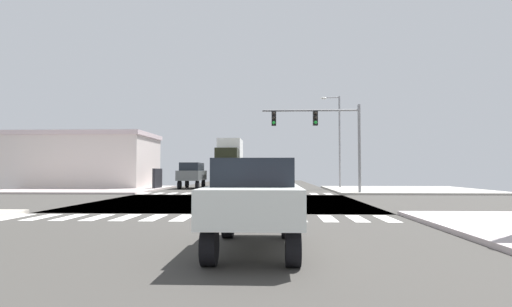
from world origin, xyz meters
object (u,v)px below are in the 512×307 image
at_px(traffic_signal_mast, 320,128).
at_px(bank_building, 72,161).
at_px(street_lamp, 337,134).
at_px(suv_queued_2, 192,173).
at_px(suv_middle_4, 223,172).
at_px(sedan_farside_1, 238,174).
at_px(sedan_trailing_2, 255,196).
at_px(box_truck_crossing_1, 229,161).

distance_m(traffic_signal_mast, bank_building, 23.88).
xyz_separation_m(street_lamp, suv_queued_2, (-13.13, 0.41, -3.54)).
height_order(bank_building, suv_queued_2, bank_building).
relative_size(traffic_signal_mast, bank_building, 0.41).
bearing_deg(bank_building, suv_queued_2, -1.34).
distance_m(street_lamp, suv_middle_4, 27.77).
distance_m(suv_queued_2, suv_middle_4, 23.81).
xyz_separation_m(sedan_farside_1, sedan_trailing_2, (4.00, -43.29, 0.00)).
xyz_separation_m(traffic_signal_mast, sedan_farside_1, (-7.70, 23.58, -3.48)).
bearing_deg(street_lamp, sedan_trailing_2, -102.36).
xyz_separation_m(bank_building, suv_middle_4, (11.34, 23.54, -1.16)).
relative_size(traffic_signal_mast, box_truck_crossing_1, 0.94).
relative_size(box_truck_crossing_1, suv_middle_4, 1.57).
distance_m(sedan_farside_1, suv_queued_2, 15.19).
bearing_deg(box_truck_crossing_1, bank_building, 15.14).
bearing_deg(bank_building, sedan_farside_1, 45.56).
xyz_separation_m(traffic_signal_mast, street_lamp, (2.43, 8.28, 0.33)).
relative_size(bank_building, suv_queued_2, 3.57).
distance_m(bank_building, sedan_farside_1, 20.53).
height_order(traffic_signal_mast, street_lamp, street_lamp).
relative_size(bank_building, box_truck_crossing_1, 2.28).
height_order(sedan_farside_1, suv_middle_4, suv_middle_4).
height_order(bank_building, sedan_trailing_2, bank_building).
height_order(suv_queued_2, suv_middle_4, same).
bearing_deg(suv_middle_4, suv_queued_2, 90.00).
distance_m(bank_building, suv_queued_2, 11.40).
bearing_deg(box_truck_crossing_1, traffic_signal_mast, 120.96).
relative_size(traffic_signal_mast, suv_queued_2, 1.48).
bearing_deg(suv_middle_4, street_lamp, 118.47).
xyz_separation_m(traffic_signal_mast, box_truck_crossing_1, (-7.70, 12.84, -2.04)).
xyz_separation_m(sedan_farside_1, box_truck_crossing_1, (-0.00, -10.74, 1.45)).
distance_m(sedan_farside_1, sedan_trailing_2, 43.48).
distance_m(traffic_signal_mast, suv_queued_2, 14.15).
relative_size(box_truck_crossing_1, suv_queued_2, 1.57).
height_order(street_lamp, bank_building, street_lamp).
relative_size(street_lamp, bank_building, 0.50).
bearing_deg(suv_queued_2, suv_middle_4, -90.00).
relative_size(sedan_farside_1, suv_middle_4, 0.93).
bearing_deg(sedan_trailing_2, box_truck_crossing_1, 97.01).
bearing_deg(sedan_trailing_2, street_lamp, 77.64).
xyz_separation_m(street_lamp, sedan_trailing_2, (-6.13, -28.00, -3.82)).
xyz_separation_m(sedan_farside_1, suv_queued_2, (-3.00, -14.89, 0.28)).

